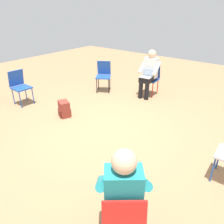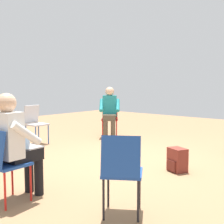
# 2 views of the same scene
# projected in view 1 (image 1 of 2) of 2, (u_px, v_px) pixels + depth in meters

# --- Properties ---
(ground_plane) EXTENTS (14.11, 14.11, 0.00)m
(ground_plane) POSITION_uv_depth(u_px,v_px,m) (102.00, 130.00, 4.43)
(ground_plane) COLOR #99704C
(chair_north) EXTENTS (0.43, 0.47, 0.85)m
(chair_north) POSITION_uv_depth(u_px,v_px,m) (151.00, 77.00, 5.98)
(chair_north) COLOR #1E4799
(chair_north) RESTS_ON ground
(chair_west) EXTENTS (0.45, 0.41, 0.85)m
(chair_west) POSITION_uv_depth(u_px,v_px,m) (20.00, 85.00, 5.39)
(chair_west) COLOR #1E4799
(chair_west) RESTS_ON ground
(chair_southeast) EXTENTS (0.58, 0.58, 0.85)m
(chair_southeast) POSITION_uv_depth(u_px,v_px,m) (123.00, 221.00, 2.02)
(chair_southeast) COLOR red
(chair_southeast) RESTS_ON ground
(chair_northwest) EXTENTS (0.57, 0.58, 0.85)m
(chair_northwest) POSITION_uv_depth(u_px,v_px,m) (104.00, 74.00, 6.23)
(chair_northwest) COLOR #1E4799
(chair_northwest) RESTS_ON ground
(person_with_laptop) EXTENTS (0.52, 0.55, 1.24)m
(person_with_laptop) POSITION_uv_depth(u_px,v_px,m) (149.00, 71.00, 5.77)
(person_with_laptop) COLOR black
(person_with_laptop) RESTS_ON ground
(person_in_teal) EXTENTS (0.63, 0.63, 1.24)m
(person_in_teal) POSITION_uv_depth(u_px,v_px,m) (122.00, 191.00, 2.08)
(person_in_teal) COLOR #4C4233
(person_in_teal) RESTS_ON ground
(backpack_near_laptop_user) EXTENTS (0.34, 0.31, 0.36)m
(backpack_near_laptop_user) POSITION_uv_depth(u_px,v_px,m) (64.00, 110.00, 4.91)
(backpack_near_laptop_user) COLOR maroon
(backpack_near_laptop_user) RESTS_ON ground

